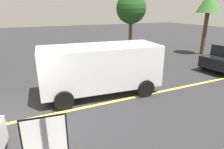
# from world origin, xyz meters

# --- Properties ---
(ground_plane) EXTENTS (80.00, 80.00, 0.00)m
(ground_plane) POSITION_xyz_m (0.00, 0.00, 0.00)
(ground_plane) COLOR #2D2D30
(lane_marking_centre) EXTENTS (28.00, 0.16, 0.01)m
(lane_marking_centre) POSITION_xyz_m (3.00, 0.00, 0.01)
(lane_marking_centre) COLOR #E0D14C
(white_van) EXTENTS (5.35, 2.62, 2.20)m
(white_van) POSITION_xyz_m (3.29, 1.06, 1.27)
(white_van) COLOR white
(white_van) RESTS_ON ground_plane
(tree_left_verge) EXTENTS (1.87, 1.87, 5.07)m
(tree_left_verge) POSITION_xyz_m (14.16, 5.04, 4.09)
(tree_left_verge) COLOR #513823
(tree_left_verge) RESTS_ON ground_plane
(tree_right_verge) EXTENTS (2.10, 2.10, 4.78)m
(tree_right_verge) POSITION_xyz_m (7.48, 5.78, 3.69)
(tree_right_verge) COLOR #513823
(tree_right_verge) RESTS_ON ground_plane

